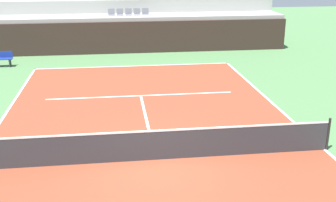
% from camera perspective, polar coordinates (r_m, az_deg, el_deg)
% --- Properties ---
extents(ground_plane, '(80.00, 80.00, 0.00)m').
position_cam_1_polar(ground_plane, '(13.14, -1.63, -7.86)').
color(ground_plane, '#477042').
extents(court_surface, '(11.00, 24.00, 0.01)m').
position_cam_1_polar(court_surface, '(13.14, -1.63, -7.84)').
color(court_surface, brown).
rests_on(court_surface, ground_plane).
extents(baseline_far, '(11.00, 0.10, 0.00)m').
position_cam_1_polar(baseline_far, '(24.39, -4.60, 4.69)').
color(baseline_far, white).
rests_on(baseline_far, court_surface).
extents(sideline_right, '(0.10, 24.00, 0.00)m').
position_cam_1_polar(sideline_right, '(14.67, 20.18, -6.09)').
color(sideline_right, white).
rests_on(sideline_right, court_surface).
extents(service_line_far, '(8.26, 0.10, 0.00)m').
position_cam_1_polar(service_line_far, '(19.06, -3.66, 0.72)').
color(service_line_far, white).
rests_on(service_line_far, court_surface).
extents(centre_service_line, '(0.10, 6.40, 0.00)m').
position_cam_1_polar(centre_service_line, '(16.05, -2.84, -2.76)').
color(centre_service_line, white).
rests_on(centre_service_line, court_surface).
extents(back_wall, '(20.55, 0.30, 2.01)m').
position_cam_1_polar(back_wall, '(27.68, -5.07, 8.44)').
color(back_wall, '#33231E').
rests_on(back_wall, ground_plane).
extents(stands_tier_lower, '(20.55, 2.40, 2.24)m').
position_cam_1_polar(stands_tier_lower, '(28.99, -5.21, 9.12)').
color(stands_tier_lower, '#9E9E99').
rests_on(stands_tier_lower, ground_plane).
extents(stands_tier_upper, '(20.55, 2.40, 3.11)m').
position_cam_1_polar(stands_tier_upper, '(31.30, -5.44, 10.62)').
color(stands_tier_upper, '#9E9E99').
rests_on(stands_tier_upper, ground_plane).
extents(seating_row_lower, '(2.69, 0.44, 0.44)m').
position_cam_1_polar(seating_row_lower, '(28.91, -5.29, 11.58)').
color(seating_row_lower, slate).
rests_on(seating_row_lower, stands_tier_lower).
extents(tennis_net, '(11.08, 0.08, 1.07)m').
position_cam_1_polar(tennis_net, '(12.92, -1.65, -5.84)').
color(tennis_net, black).
rests_on(tennis_net, court_surface).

